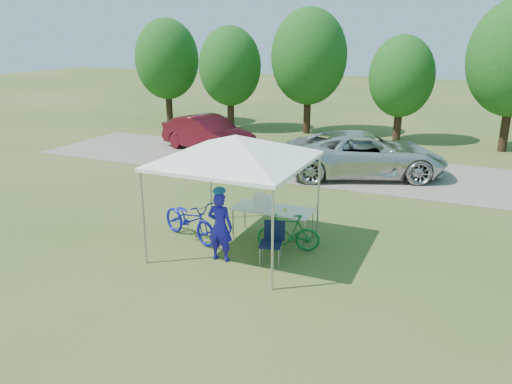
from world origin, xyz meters
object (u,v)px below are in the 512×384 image
Objects in this scene: folding_table at (273,210)px; bike_green at (288,232)px; folding_chair at (273,238)px; bike_blue at (190,220)px; sedan at (208,134)px; minivan at (365,154)px; cyclist at (220,227)px; cooler at (263,201)px.

folding_table is 0.80m from bike_green.
bike_blue is at bearing 157.29° from folding_chair.
sedan reaches higher than bike_blue.
bike_green is 7.07m from minivan.
folding_chair is 7.76m from minivan.
cyclist is (-1.08, -0.43, 0.26)m from folding_chair.
folding_table is 1.22× the size of cyclist.
folding_table is at bearing -114.15° from cyclist.
sedan is at bearing 111.77° from folding_chair.
cyclist is 1.67m from bike_green.
cyclist is at bearing -129.64° from sedan.
cooler is 1.09m from bike_green.
bike_blue is at bearing -156.35° from folding_table.
cyclist is at bearing 147.78° from minivan.
bike_green is (0.85, -0.46, -0.51)m from cooler.
bike_green is at bearing -38.78° from folding_table.
bike_blue is (-1.87, -0.82, -0.25)m from folding_table.
folding_table is 2.05m from bike_blue.
bike_green is at bearing -139.72° from cyclist.
cooler is 9.78m from sedan.
folding_chair is at bearing -68.26° from folding_table.
folding_chair is at bearing -161.01° from cyclist.
folding_chair is 1.42m from cooler.
cooler is (-0.73, 1.15, 0.42)m from folding_chair.
minivan reaches higher than bike_blue.
bike_blue is at bearing -133.73° from sedan.
folding_chair is 0.16× the size of minivan.
folding_table is 0.34m from cooler.
folding_chair is 0.58× the size of cyclist.
bike_blue is 7.89m from minivan.
folding_chair is 2.12× the size of cooler.
folding_table is 1.01× the size of bike_blue.
bike_blue is 1.30× the size of bike_green.
folding_chair is 0.62× the size of bike_green.
cyclist reaches higher than bike_blue.
bike_green is (0.12, 0.68, -0.10)m from folding_chair.
sedan is at bearing 47.91° from bike_blue.
folding_chair reaches higher than bike_green.
folding_table is 0.43× the size of sedan.
bike_blue is at bearing -34.02° from cyclist.
cyclist is 10.90m from sedan.
folding_table is 0.35× the size of minivan.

